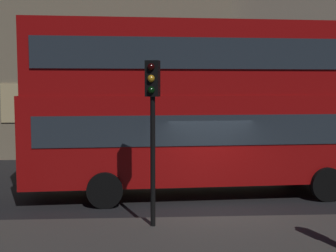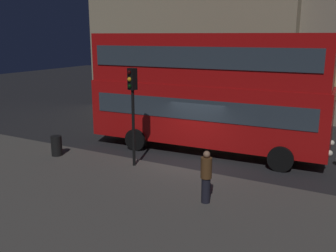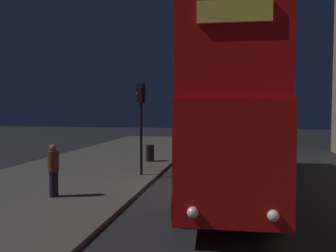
{
  "view_description": "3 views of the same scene",
  "coord_description": "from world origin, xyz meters",
  "px_view_note": "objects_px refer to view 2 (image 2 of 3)",
  "views": [
    {
      "loc": [
        -2.02,
        -12.56,
        3.55
      ],
      "look_at": [
        -1.29,
        0.19,
        2.39
      ],
      "focal_mm": 49.02,
      "sensor_mm": 36.0,
      "label": 1
    },
    {
      "loc": [
        6.64,
        -14.01,
        5.37
      ],
      "look_at": [
        -1.28,
        0.37,
        1.42
      ],
      "focal_mm": 40.54,
      "sensor_mm": 36.0,
      "label": 2
    },
    {
      "loc": [
        11.94,
        2.2,
        2.99
      ],
      "look_at": [
        -0.33,
        -0.19,
        2.36
      ],
      "focal_mm": 34.82,
      "sensor_mm": 36.0,
      "label": 3
    }
  ],
  "objects_px": {
    "double_decker_bus": "(206,87)",
    "pedestrian": "(206,176)",
    "traffic_light_near_kerb": "(132,97)",
    "litter_bin": "(57,146)"
  },
  "relations": [
    {
      "from": "traffic_light_near_kerb",
      "to": "pedestrian",
      "type": "height_order",
      "value": "traffic_light_near_kerb"
    },
    {
      "from": "double_decker_bus",
      "to": "pedestrian",
      "type": "height_order",
      "value": "double_decker_bus"
    },
    {
      "from": "litter_bin",
      "to": "pedestrian",
      "type": "bearing_deg",
      "value": -9.52
    },
    {
      "from": "double_decker_bus",
      "to": "traffic_light_near_kerb",
      "type": "relative_size",
      "value": 2.79
    },
    {
      "from": "double_decker_bus",
      "to": "pedestrian",
      "type": "distance_m",
      "value": 6.29
    },
    {
      "from": "pedestrian",
      "to": "litter_bin",
      "type": "relative_size",
      "value": 1.93
    },
    {
      "from": "double_decker_bus",
      "to": "litter_bin",
      "type": "height_order",
      "value": "double_decker_bus"
    },
    {
      "from": "double_decker_bus",
      "to": "traffic_light_near_kerb",
      "type": "distance_m",
      "value": 3.93
    },
    {
      "from": "pedestrian",
      "to": "double_decker_bus",
      "type": "bearing_deg",
      "value": 57.94
    },
    {
      "from": "double_decker_bus",
      "to": "pedestrian",
      "type": "xyz_separation_m",
      "value": [
        2.41,
        -5.44,
        -2.03
      ]
    }
  ]
}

